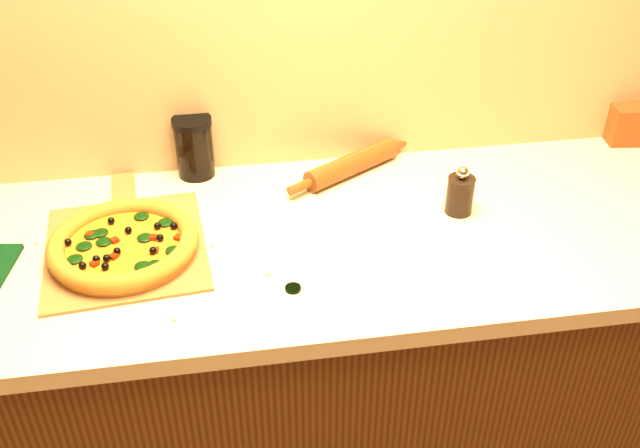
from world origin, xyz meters
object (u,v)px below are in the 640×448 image
at_px(rolling_pin, 352,164).
at_px(pizza_peel, 126,244).
at_px(pizza, 124,244).
at_px(dark_jar, 194,147).
at_px(pepper_grinder, 460,194).

bearing_deg(rolling_pin, pizza_peel, -157.87).
xyz_separation_m(pizza, dark_jar, (0.16, 0.31, 0.05)).
distance_m(pepper_grinder, dark_jar, 0.65).
xyz_separation_m(pepper_grinder, dark_jar, (-0.59, 0.26, 0.03)).
relative_size(pizza_peel, pizza, 1.65).
bearing_deg(pizza, pepper_grinder, 3.76).
height_order(pizza_peel, pizza, pizza).
bearing_deg(dark_jar, pizza_peel, -119.48).
distance_m(pizza, pepper_grinder, 0.75).
relative_size(pepper_grinder, dark_jar, 0.77).
relative_size(pizza, dark_jar, 2.04).
bearing_deg(pizza, pizza_peel, 92.26).
height_order(rolling_pin, dark_jar, dark_jar).
distance_m(pizza_peel, rolling_pin, 0.58).
bearing_deg(pizza_peel, dark_jar, 55.45).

